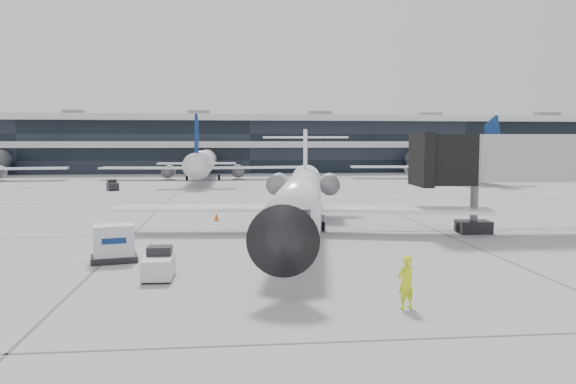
{
  "coord_description": "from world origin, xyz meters",
  "views": [
    {
      "loc": [
        -3.73,
        -35.91,
        5.9
      ],
      "look_at": [
        0.09,
        1.16,
        2.6
      ],
      "focal_mm": 35.0,
      "sensor_mm": 36.0,
      "label": 1
    }
  ],
  "objects": [
    {
      "name": "cargo_uld",
      "position": [
        -9.52,
        -7.72,
        0.91
      ],
      "size": [
        2.52,
        2.09,
        1.8
      ],
      "rotation": [
        0.0,
        0.0,
        0.23
      ],
      "color": "black",
      "rests_on": "ground"
    },
    {
      "name": "traffic_cone",
      "position": [
        -4.8,
        6.53,
        0.28
      ],
      "size": [
        0.44,
        0.44,
        0.6
      ],
      "rotation": [
        0.0,
        0.0,
        0.08
      ],
      "color": "#F9610D",
      "rests_on": "ground"
    },
    {
      "name": "ground",
      "position": [
        0.0,
        0.0,
        0.0
      ],
      "size": [
        220.0,
        220.0,
        0.0
      ],
      "primitive_type": "plane",
      "color": "gray",
      "rests_on": "ground"
    },
    {
      "name": "bg_jet_center",
      "position": [
        -8.0,
        55.0,
        0.0
      ],
      "size": [
        32.0,
        40.0,
        9.6
      ],
      "primitive_type": null,
      "color": "white",
      "rests_on": "ground"
    },
    {
      "name": "bg_jet_right",
      "position": [
        32.0,
        55.0,
        0.0
      ],
      "size": [
        32.0,
        40.0,
        9.6
      ],
      "primitive_type": null,
      "color": "white",
      "rests_on": "ground"
    },
    {
      "name": "far_tug",
      "position": [
        -18.24,
        35.08,
        0.59
      ],
      "size": [
        1.87,
        2.36,
        1.31
      ],
      "rotation": [
        0.0,
        0.0,
        0.36
      ],
      "color": "black",
      "rests_on": "ground"
    },
    {
      "name": "regional_jet",
      "position": [
        0.71,
        -0.27,
        2.39
      ],
      "size": [
        24.22,
        30.21,
        6.99
      ],
      "rotation": [
        0.0,
        0.0,
        -0.16
      ],
      "color": "white",
      "rests_on": "ground"
    },
    {
      "name": "terminal",
      "position": [
        0.0,
        82.0,
        5.0
      ],
      "size": [
        170.0,
        22.0,
        10.0
      ],
      "primitive_type": "cube",
      "color": "black",
      "rests_on": "ground"
    },
    {
      "name": "baggage_tug",
      "position": [
        -6.86,
        -11.5,
        0.6
      ],
      "size": [
        1.28,
        2.13,
        1.34
      ],
      "rotation": [
        0.0,
        0.0,
        -0.02
      ],
      "color": "silver",
      "rests_on": "ground"
    },
    {
      "name": "ramp_worker",
      "position": [
        2.43,
        -16.94,
        0.96
      ],
      "size": [
        0.83,
        0.72,
        1.93
      ],
      "primitive_type": "imported",
      "rotation": [
        0.0,
        0.0,
        3.6
      ],
      "color": "#D9FF1A",
      "rests_on": "ground"
    }
  ]
}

